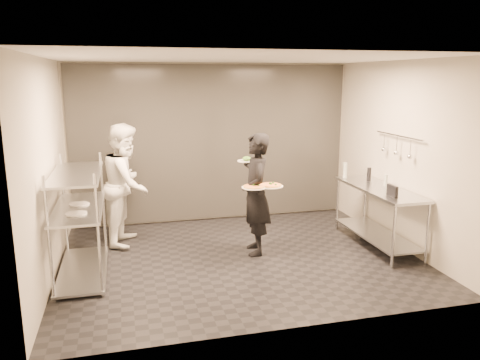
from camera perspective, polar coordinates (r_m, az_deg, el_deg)
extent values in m
cube|color=black|center=(6.84, -0.01, -9.49)|extent=(5.00, 4.00, 0.00)
cube|color=silver|center=(6.35, -0.01, 14.67)|extent=(5.00, 4.00, 0.00)
cube|color=#B1AC9E|center=(8.37, -3.35, 4.50)|extent=(5.00, 0.00, 2.80)
cube|color=#B1AC9E|center=(4.58, 6.10, -2.23)|extent=(5.00, 0.00, 2.80)
cube|color=#B1AC9E|center=(6.33, -22.54, 0.98)|extent=(0.00, 4.00, 2.80)
cube|color=#B1AC9E|center=(7.45, 19.01, 2.85)|extent=(0.00, 4.00, 2.80)
cube|color=white|center=(8.35, -3.31, 4.48)|extent=(4.90, 0.04, 2.74)
cylinder|color=silver|center=(5.74, -22.27, -6.83)|extent=(0.04, 0.04, 1.50)
cylinder|color=silver|center=(7.20, -20.63, -2.87)|extent=(0.04, 0.04, 1.50)
cylinder|color=silver|center=(5.68, -16.85, -6.61)|extent=(0.04, 0.04, 1.50)
cylinder|color=silver|center=(7.16, -16.34, -2.66)|extent=(0.04, 0.04, 1.50)
cube|color=#A5A9AF|center=(6.67, -18.54, -10.29)|extent=(0.60, 1.60, 0.03)
cube|color=#A5A9AF|center=(6.40, -19.07, -3.24)|extent=(0.60, 1.60, 0.03)
cube|color=#A5A9AF|center=(6.30, -19.35, 0.71)|extent=(0.60, 1.60, 0.03)
cylinder|color=white|center=(6.05, -19.35, -3.88)|extent=(0.26, 0.26, 0.01)
cylinder|color=white|center=(6.49, -19.01, -2.79)|extent=(0.26, 0.26, 0.01)
cylinder|color=silver|center=(6.66, 18.23, -6.61)|extent=(0.04, 0.04, 0.90)
cylinder|color=silver|center=(8.10, 11.79, -2.89)|extent=(0.04, 0.04, 0.90)
cylinder|color=silver|center=(6.95, 21.88, -6.11)|extent=(0.04, 0.04, 0.90)
cylinder|color=silver|center=(8.33, 15.01, -2.62)|extent=(0.04, 0.04, 0.90)
cube|color=#A5A9AF|center=(7.57, 16.31, -6.35)|extent=(0.57, 1.71, 0.03)
cube|color=#A5A9AF|center=(7.38, 16.65, -1.04)|extent=(0.60, 1.80, 0.04)
cylinder|color=silver|center=(7.38, 18.78, 5.14)|extent=(0.02, 1.20, 0.02)
cylinder|color=silver|center=(7.09, 20.09, 3.71)|extent=(0.01, 0.01, 0.22)
sphere|color=silver|center=(7.11, 20.01, 2.68)|extent=(0.07, 0.07, 0.07)
cylinder|color=silver|center=(7.38, 18.58, 4.14)|extent=(0.01, 0.01, 0.22)
sphere|color=silver|center=(7.40, 18.51, 3.14)|extent=(0.07, 0.07, 0.07)
cylinder|color=silver|center=(7.68, 17.18, 4.53)|extent=(0.01, 0.01, 0.22)
sphere|color=silver|center=(7.69, 17.12, 3.57)|extent=(0.07, 0.07, 0.07)
imported|color=black|center=(6.79, 1.94, -1.75)|extent=(0.49, 0.69, 1.78)
imported|color=white|center=(7.43, -13.67, -0.49)|extent=(0.91, 1.06, 1.87)
cylinder|color=white|center=(6.51, 1.70, -0.91)|extent=(0.34, 0.34, 0.01)
cylinder|color=gold|center=(6.51, 1.70, -0.80)|extent=(0.30, 0.30, 0.02)
cylinder|color=#C84E1A|center=(6.50, 1.70, -0.72)|extent=(0.27, 0.27, 0.01)
sphere|color=#205513|center=(6.50, 1.70, -0.65)|extent=(0.04, 0.04, 0.04)
cylinder|color=white|center=(6.62, 3.75, -0.75)|extent=(0.36, 0.36, 0.01)
cylinder|color=gold|center=(6.62, 3.75, -0.64)|extent=(0.31, 0.31, 0.02)
cylinder|color=#C84E1A|center=(6.61, 3.75, -0.56)|extent=(0.28, 0.28, 0.01)
sphere|color=#205513|center=(6.61, 3.75, -0.49)|extent=(0.04, 0.04, 0.04)
cylinder|color=white|center=(6.95, 0.82, 2.34)|extent=(0.28, 0.28, 0.01)
ellipsoid|color=#30691A|center=(6.94, 0.82, 2.62)|extent=(0.13, 0.13, 0.07)
cube|color=black|center=(6.85, 18.08, -1.28)|extent=(0.05, 0.23, 0.16)
cylinder|color=#98A699|center=(7.95, 12.71, 1.19)|extent=(0.07, 0.07, 0.25)
cylinder|color=#98A699|center=(7.50, 17.35, -0.02)|extent=(0.05, 0.05, 0.18)
cylinder|color=black|center=(7.75, 15.45, 0.66)|extent=(0.06, 0.06, 0.22)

